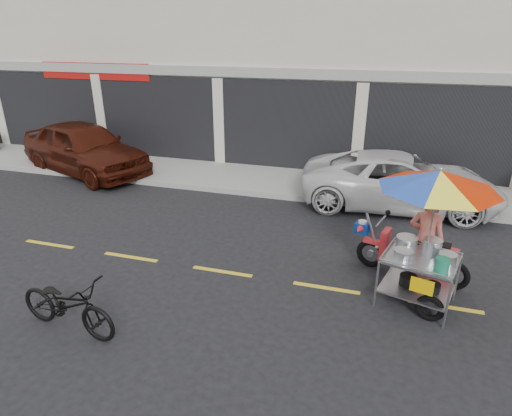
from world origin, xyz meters
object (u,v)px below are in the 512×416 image
(white_pickup, at_px, (400,181))
(food_vendor_rig, at_px, (430,215))
(maroon_sedan, at_px, (85,148))
(near_bicycle, at_px, (67,304))

(white_pickup, distance_m, food_vendor_rig, 4.23)
(food_vendor_rig, bearing_deg, maroon_sedan, 172.65)
(white_pickup, xyz_separation_m, food_vendor_rig, (0.30, -4.14, 0.82))
(maroon_sedan, xyz_separation_m, food_vendor_rig, (9.95, -4.28, 0.69))
(near_bicycle, height_order, food_vendor_rig, food_vendor_rig)
(maroon_sedan, bearing_deg, food_vendor_rig, -92.67)
(near_bicycle, distance_m, food_vendor_rig, 5.89)
(maroon_sedan, relative_size, white_pickup, 0.97)
(white_pickup, height_order, food_vendor_rig, food_vendor_rig)
(near_bicycle, bearing_deg, white_pickup, -28.98)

